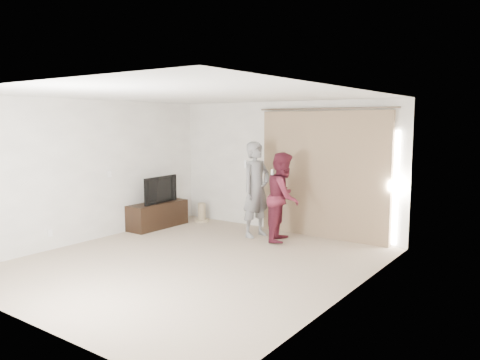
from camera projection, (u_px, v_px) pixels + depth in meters
name	position (u px, v px, depth m)	size (l,w,h in m)	color
floor	(194.00, 262.00, 7.34)	(5.50, 5.50, 0.00)	tan
wall_back	(284.00, 167.00, 9.40)	(5.00, 0.04, 2.60)	white
wall_left	(91.00, 171.00, 8.63)	(0.04, 5.50, 2.60)	white
ceiling	(192.00, 95.00, 7.02)	(5.00, 5.50, 0.01)	white
curtain	(324.00, 175.00, 8.82)	(2.80, 0.11, 2.46)	tan
tv_console	(158.00, 215.00, 9.77)	(0.47, 1.36, 0.52)	black
tv	(157.00, 189.00, 9.71)	(0.96, 0.13, 0.56)	black
scratching_post	(202.00, 214.00, 10.34)	(0.31, 0.31, 0.42)	tan
person_man	(256.00, 189.00, 8.94)	(0.56, 0.74, 1.82)	slate
person_woman	(283.00, 197.00, 8.60)	(0.83, 0.95, 1.65)	maroon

